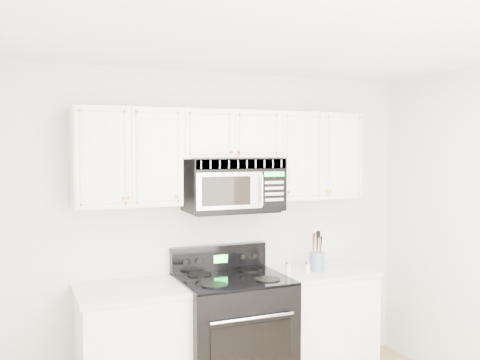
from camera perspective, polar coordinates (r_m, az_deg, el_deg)
room at (r=3.04m, az=9.62°, el=-9.23°), size 3.51×3.51×2.61m
base_cabinet_left at (r=4.30m, az=-11.12°, el=-17.57°), size 0.86×0.65×0.92m
base_cabinet_right at (r=4.86m, az=8.39°, el=-15.06°), size 0.86×0.65×0.92m
range at (r=4.46m, az=-0.78°, el=-15.97°), size 0.84×0.76×1.14m
upper_cabinets at (r=4.39m, az=-1.44°, el=3.03°), size 2.44×0.37×0.75m
microwave at (r=4.38m, az=-0.72°, el=-0.46°), size 0.78×0.44×0.43m
utensil_crock at (r=4.65m, az=8.20°, el=-8.46°), size 0.13×0.13×0.33m
shaker_salt at (r=4.47m, az=5.18°, el=-9.35°), size 0.05×0.05×0.11m
shaker_pepper at (r=4.52m, az=7.20°, el=-9.25°), size 0.04×0.04×0.10m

